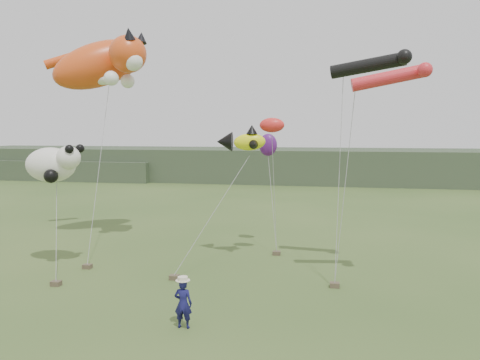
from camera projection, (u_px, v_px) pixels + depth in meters
The scene contains 9 objects.
ground at pixel (205, 324), 15.34m from camera, with size 120.00×120.00×0.00m, color #385123.
headland at pixel (273, 165), 59.37m from camera, with size 90.00×13.00×4.00m.
festival_attendant at pixel (183, 304), 15.01m from camera, with size 0.59×0.38×1.60m, color #15144D.
sandbag_anchors at pixel (187, 272), 20.70m from camera, with size 11.62×6.74×0.20m.
cat_kite at pixel (105, 63), 25.87m from camera, with size 7.05×5.22×4.08m.
fish_kite at pixel (240, 141), 22.22m from camera, with size 2.50×1.67×1.29m.
tube_kites at pixel (382, 69), 19.05m from camera, with size 3.78×3.26×1.83m.
panda_kite at pixel (53, 164), 21.24m from camera, with size 2.80×1.81×1.74m.
misc_kites at pixel (270, 137), 23.86m from camera, with size 1.59×3.12×1.97m.
Camera 1 is at (3.89, -14.28, 6.35)m, focal length 35.00 mm.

